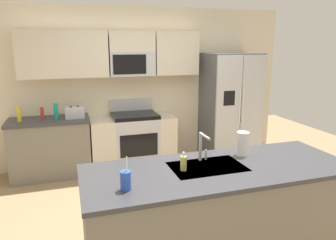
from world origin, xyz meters
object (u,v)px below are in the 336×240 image
at_px(sink_faucet, 202,144).
at_px(paper_towel_roll, 243,144).
at_px(drink_cup_blue, 126,180).
at_px(pepper_mill, 42,113).
at_px(range_oven, 133,141).
at_px(bottle_teal, 56,112).
at_px(refrigerator, 230,107).
at_px(bottle_yellow, 19,114).
at_px(soap_dispenser, 184,163).
at_px(toaster, 75,112).

bearing_deg(sink_faucet, paper_towel_roll, 5.07).
bearing_deg(drink_cup_blue, pepper_mill, 105.67).
height_order(range_oven, bottle_teal, bottle_teal).
relative_size(refrigerator, bottle_yellow, 8.29).
height_order(bottle_yellow, bottle_teal, bottle_teal).
height_order(sink_faucet, soap_dispenser, sink_faucet).
height_order(refrigerator, soap_dispenser, refrigerator).
height_order(bottle_yellow, paper_towel_roll, paper_towel_roll).
relative_size(bottle_yellow, bottle_teal, 0.93).
height_order(refrigerator, bottle_teal, refrigerator).
height_order(soap_dispenser, paper_towel_roll, paper_towel_roll).
distance_m(refrigerator, drink_cup_blue, 3.53).
distance_m(range_oven, toaster, 1.05).
relative_size(refrigerator, drink_cup_blue, 6.82).
xyz_separation_m(refrigerator, soap_dispenser, (-1.77, -2.42, 0.04)).
xyz_separation_m(pepper_mill, bottle_yellow, (-0.31, -0.05, 0.02)).
bearing_deg(paper_towel_roll, pepper_mill, 131.61).
bearing_deg(pepper_mill, refrigerator, -1.29).
xyz_separation_m(pepper_mill, sink_faucet, (1.57, -2.33, 0.08)).
relative_size(range_oven, bottle_yellow, 6.09).
relative_size(bottle_teal, drink_cup_blue, 0.88).
xyz_separation_m(toaster, bottle_yellow, (-0.77, -0.00, 0.02)).
bearing_deg(sink_faucet, refrigerator, 56.03).
xyz_separation_m(refrigerator, paper_towel_roll, (-1.06, -2.22, 0.09)).
xyz_separation_m(toaster, sink_faucet, (1.11, -2.28, 0.08)).
relative_size(sink_faucet, paper_towel_roll, 1.17).
bearing_deg(range_oven, bottle_teal, -176.94).
height_order(bottle_yellow, drink_cup_blue, drink_cup_blue).
bearing_deg(sink_faucet, pepper_mill, 124.00).
relative_size(refrigerator, pepper_mill, 10.10).
xyz_separation_m(pepper_mill, bottle_teal, (0.20, -0.06, 0.03)).
height_order(toaster, paper_towel_roll, paper_towel_roll).
relative_size(toaster, soap_dispenser, 1.65).
distance_m(refrigerator, soap_dispenser, 2.99).
xyz_separation_m(range_oven, toaster, (-0.89, -0.05, 0.55)).
bearing_deg(pepper_mill, bottle_yellow, -170.16).
bearing_deg(bottle_yellow, paper_towel_roll, -43.65).
xyz_separation_m(refrigerator, sink_faucet, (-1.52, -2.26, 0.14)).
xyz_separation_m(refrigerator, pepper_mill, (-3.09, 0.07, 0.07)).
bearing_deg(soap_dispenser, toaster, 109.41).
distance_m(bottle_teal, sink_faucet, 2.65).
bearing_deg(drink_cup_blue, bottle_yellow, 111.92).
height_order(toaster, bottle_yellow, bottle_yellow).
height_order(range_oven, drink_cup_blue, drink_cup_blue).
bearing_deg(drink_cup_blue, toaster, 96.39).
xyz_separation_m(toaster, pepper_mill, (-0.46, 0.05, 0.00)).
bearing_deg(refrigerator, drink_cup_blue, -131.27).
distance_m(refrigerator, bottle_teal, 2.89).
bearing_deg(soap_dispenser, range_oven, 89.19).
distance_m(toaster, soap_dispenser, 2.58).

